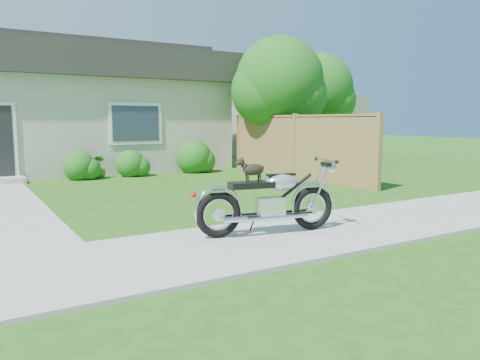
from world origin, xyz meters
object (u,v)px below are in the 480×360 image
at_px(fence, 295,146).
at_px(tree_far, 321,92).
at_px(tree_near, 284,85).
at_px(potted_plant_right, 99,167).
at_px(motorcycle_with_dog, 270,200).
at_px(house, 35,107).

height_order(fence, tree_far, tree_far).
xyz_separation_m(tree_near, tree_far, (3.38, 2.08, -0.02)).
bearing_deg(potted_plant_right, motorcycle_with_dog, -87.57).
distance_m(fence, potted_plant_right, 5.83).
distance_m(house, potted_plant_right, 4.08).
bearing_deg(house, tree_near, -33.30).
height_order(house, potted_plant_right, house).
bearing_deg(potted_plant_right, house, 109.50).
bearing_deg(tree_near, fence, -114.74).
bearing_deg(tree_near, motorcycle_with_dog, -127.43).
relative_size(house, potted_plant_right, 18.93).
bearing_deg(potted_plant_right, fence, -28.85).
xyz_separation_m(fence, tree_near, (0.74, 1.62, 1.91)).
bearing_deg(fence, potted_plant_right, 151.15).
bearing_deg(tree_far, tree_near, -148.37).
bearing_deg(tree_near, potted_plant_right, 168.51).
bearing_deg(tree_far, fence, -138.13).
height_order(fence, tree_near, tree_near).
bearing_deg(motorcycle_with_dog, potted_plant_right, 103.44).
bearing_deg(tree_far, potted_plant_right, -174.42).
relative_size(fence, potted_plant_right, 9.95).
bearing_deg(tree_near, house, 146.70).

